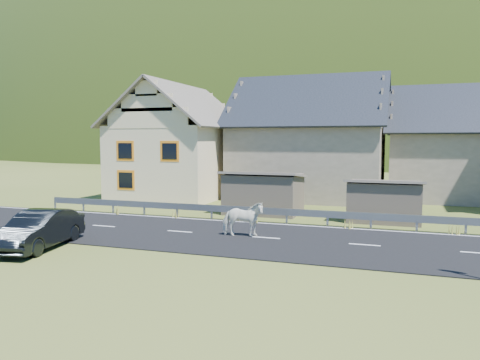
% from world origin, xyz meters
% --- Properties ---
extents(ground, '(160.00, 160.00, 0.00)m').
position_xyz_m(ground, '(0.00, 0.00, 0.00)').
color(ground, '#374717').
rests_on(ground, ground).
extents(road, '(60.00, 7.00, 0.04)m').
position_xyz_m(road, '(0.00, 0.00, 0.02)').
color(road, black).
rests_on(road, ground).
extents(lane_markings, '(60.00, 6.60, 0.01)m').
position_xyz_m(lane_markings, '(0.00, 0.00, 0.04)').
color(lane_markings, silver).
rests_on(lane_markings, road).
extents(guardrail, '(28.10, 0.09, 0.75)m').
position_xyz_m(guardrail, '(-0.00, 3.68, 0.56)').
color(guardrail, '#93969B').
rests_on(guardrail, ground).
extents(shed_left, '(4.30, 3.30, 2.40)m').
position_xyz_m(shed_left, '(-2.00, 6.50, 1.10)').
color(shed_left, brown).
rests_on(shed_left, ground).
extents(shed_right, '(3.80, 2.90, 2.20)m').
position_xyz_m(shed_right, '(4.50, 6.00, 1.00)').
color(shed_right, brown).
rests_on(shed_right, ground).
extents(house_cream, '(7.80, 9.80, 8.30)m').
position_xyz_m(house_cream, '(-10.00, 12.00, 4.36)').
color(house_cream, beige).
rests_on(house_cream, ground).
extents(house_stone_a, '(10.80, 9.80, 8.90)m').
position_xyz_m(house_stone_a, '(-1.00, 15.00, 4.63)').
color(house_stone_a, gray).
rests_on(house_stone_a, ground).
extents(house_stone_b, '(9.80, 8.80, 8.10)m').
position_xyz_m(house_stone_b, '(9.00, 17.00, 4.24)').
color(house_stone_b, gray).
rests_on(house_stone_b, ground).
extents(mountain, '(440.00, 280.00, 260.00)m').
position_xyz_m(mountain, '(5.00, 180.00, -20.00)').
color(mountain, '#1B340E').
rests_on(mountain, ground).
extents(conifer_patch, '(76.00, 50.00, 28.00)m').
position_xyz_m(conifer_patch, '(-55.00, 110.00, 6.00)').
color(conifer_patch, black).
rests_on(conifer_patch, ground).
extents(horse, '(1.12, 1.90, 1.51)m').
position_xyz_m(horse, '(-1.01, -0.07, 0.80)').
color(horse, silver).
rests_on(horse, road).
extents(car, '(2.28, 4.57, 1.44)m').
position_xyz_m(car, '(-7.69, -4.49, 0.72)').
color(car, black).
rests_on(car, ground).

